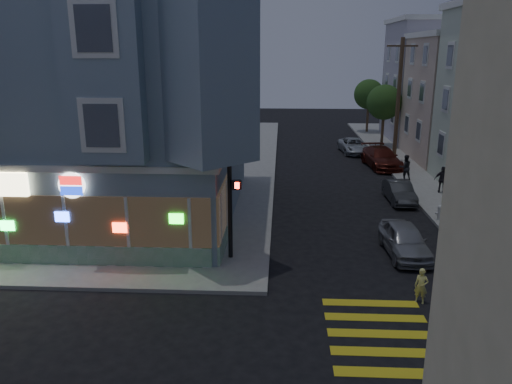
# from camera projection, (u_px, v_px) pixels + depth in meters

# --- Properties ---
(ground) EXTENTS (120.00, 120.00, 0.00)m
(ground) POSITION_uv_depth(u_px,v_px,m) (170.00, 324.00, 15.64)
(ground) COLOR black
(ground) RESTS_ON ground
(sidewalk_nw) EXTENTS (33.00, 42.00, 0.15)m
(sidewalk_nw) POSITION_uv_depth(u_px,v_px,m) (61.00, 160.00, 38.38)
(sidewalk_nw) COLOR gray
(sidewalk_nw) RESTS_ON ground
(corner_building) EXTENTS (14.60, 14.60, 11.40)m
(corner_building) POSITION_uv_depth(u_px,v_px,m) (93.00, 101.00, 24.89)
(corner_building) COLOR gray
(corner_building) RESTS_ON sidewalk_nw
(row_house_c) EXTENTS (12.00, 8.60, 9.00)m
(row_house_c) POSITION_uv_depth(u_px,v_px,m) (496.00, 100.00, 37.40)
(row_house_c) COLOR #C6AA99
(row_house_c) RESTS_ON sidewalk_ne
(row_house_d) EXTENTS (12.00, 8.60, 10.50)m
(row_house_d) POSITION_uv_depth(u_px,v_px,m) (457.00, 82.00, 45.84)
(row_house_d) COLOR #A09CAC
(row_house_d) RESTS_ON sidewalk_ne
(utility_pole) EXTENTS (2.20, 0.30, 9.00)m
(utility_pole) POSITION_uv_depth(u_px,v_px,m) (398.00, 99.00, 36.77)
(utility_pole) COLOR #4C3826
(utility_pole) RESTS_ON sidewalk_ne
(street_tree_near) EXTENTS (3.00, 3.00, 5.30)m
(street_tree_near) POSITION_uv_depth(u_px,v_px,m) (384.00, 102.00, 42.76)
(street_tree_near) COLOR #4C3826
(street_tree_near) RESTS_ON sidewalk_ne
(street_tree_far) EXTENTS (3.00, 3.00, 5.30)m
(street_tree_far) POSITION_uv_depth(u_px,v_px,m) (369.00, 94.00, 50.45)
(street_tree_far) COLOR #4C3826
(street_tree_far) RESTS_ON sidewalk_ne
(running_child) EXTENTS (0.53, 0.45, 1.23)m
(running_child) POSITION_uv_depth(u_px,v_px,m) (421.00, 286.00, 16.79)
(running_child) COLOR #EAE677
(running_child) RESTS_ON ground
(pedestrian_a) EXTENTS (0.88, 0.73, 1.64)m
(pedestrian_a) POSITION_uv_depth(u_px,v_px,m) (405.00, 167.00, 32.19)
(pedestrian_a) COLOR black
(pedestrian_a) RESTS_ON sidewalk_ne
(pedestrian_b) EXTENTS (0.99, 0.60, 1.57)m
(pedestrian_b) POSITION_uv_depth(u_px,v_px,m) (442.00, 180.00, 29.26)
(pedestrian_b) COLOR black
(pedestrian_b) RESTS_ON sidewalk_ne
(parked_car_a) EXTENTS (1.74, 3.94, 1.32)m
(parked_car_a) POSITION_uv_depth(u_px,v_px,m) (404.00, 240.00, 20.75)
(parked_car_a) COLOR #979A9E
(parked_car_a) RESTS_ON ground
(parked_car_b) EXTENTS (1.35, 3.59, 1.17)m
(parked_car_b) POSITION_uv_depth(u_px,v_px,m) (399.00, 192.00, 28.03)
(parked_car_b) COLOR #36393B
(parked_car_b) RESTS_ON ground
(parked_car_c) EXTENTS (2.61, 5.22, 1.46)m
(parked_car_c) POSITION_uv_depth(u_px,v_px,m) (381.00, 158.00, 36.25)
(parked_car_c) COLOR #511A12
(parked_car_c) RESTS_ON ground
(parked_car_d) EXTENTS (2.46, 4.58, 1.22)m
(parked_car_d) POSITION_uv_depth(u_px,v_px,m) (354.00, 146.00, 41.33)
(parked_car_d) COLOR #B1B7BC
(parked_car_d) RESTS_ON ground
(traffic_signal) EXTENTS (0.71, 0.63, 5.65)m
(traffic_signal) POSITION_uv_depth(u_px,v_px,m) (230.00, 166.00, 19.14)
(traffic_signal) COLOR black
(traffic_signal) RESTS_ON sidewalk_nw
(fire_hydrant) EXTENTS (0.45, 0.26, 0.77)m
(fire_hydrant) POSITION_uv_depth(u_px,v_px,m) (440.00, 212.00, 24.62)
(fire_hydrant) COLOR silver
(fire_hydrant) RESTS_ON sidewalk_ne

